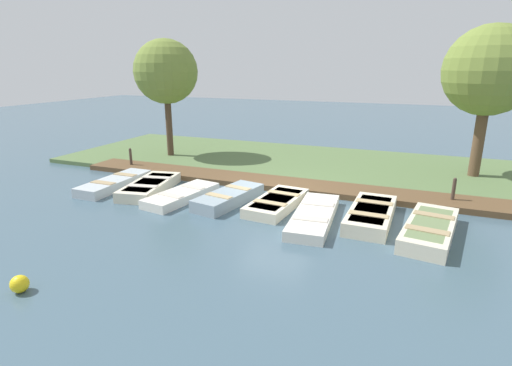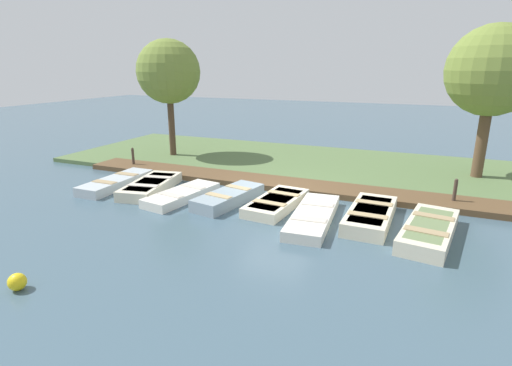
{
  "view_description": "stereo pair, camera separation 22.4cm",
  "coord_description": "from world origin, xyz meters",
  "px_view_note": "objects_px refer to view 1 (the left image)",
  "views": [
    {
      "loc": [
        12.83,
        4.41,
        4.55
      ],
      "look_at": [
        0.57,
        -0.51,
        0.65
      ],
      "focal_mm": 28.0,
      "sensor_mm": 36.0,
      "label": 1
    },
    {
      "loc": [
        12.75,
        4.62,
        4.55
      ],
      "look_at": [
        0.57,
        -0.51,
        0.65
      ],
      "focal_mm": 28.0,
      "sensor_mm": 36.0,
      "label": 2
    }
  ],
  "objects_px": {
    "rowboat_0": "(115,183)",
    "rowboat_1": "(150,186)",
    "rowboat_4": "(277,202)",
    "rowboat_7": "(430,229)",
    "park_tree_far_left": "(166,72)",
    "park_tree_left": "(490,72)",
    "mooring_post_near": "(131,159)",
    "rowboat_2": "(182,195)",
    "mooring_post_far": "(453,192)",
    "buoy": "(20,284)",
    "rowboat_5": "(314,216)",
    "rowboat_3": "(229,197)",
    "rowboat_6": "(371,214)"
  },
  "relations": [
    {
      "from": "rowboat_4",
      "to": "rowboat_5",
      "type": "relative_size",
      "value": 0.82
    },
    {
      "from": "rowboat_4",
      "to": "mooring_post_near",
      "type": "xyz_separation_m",
      "value": [
        -2.4,
        -7.85,
        0.32
      ]
    },
    {
      "from": "rowboat_1",
      "to": "park_tree_far_left",
      "type": "bearing_deg",
      "value": -165.01
    },
    {
      "from": "rowboat_4",
      "to": "rowboat_7",
      "type": "xyz_separation_m",
      "value": [
        0.65,
        4.68,
        0.04
      ]
    },
    {
      "from": "mooring_post_far",
      "to": "rowboat_6",
      "type": "bearing_deg",
      "value": -43.62
    },
    {
      "from": "rowboat_2",
      "to": "rowboat_4",
      "type": "height_order",
      "value": "rowboat_4"
    },
    {
      "from": "rowboat_3",
      "to": "buoy",
      "type": "relative_size",
      "value": 8.16
    },
    {
      "from": "rowboat_4",
      "to": "rowboat_1",
      "type": "bearing_deg",
      "value": -83.63
    },
    {
      "from": "mooring_post_near",
      "to": "buoy",
      "type": "xyz_separation_m",
      "value": [
        9.3,
        4.57,
        -0.3
      ]
    },
    {
      "from": "rowboat_1",
      "to": "rowboat_3",
      "type": "distance_m",
      "value": 3.33
    },
    {
      "from": "park_tree_far_left",
      "to": "mooring_post_far",
      "type": "bearing_deg",
      "value": 78.92
    },
    {
      "from": "rowboat_0",
      "to": "rowboat_1",
      "type": "height_order",
      "value": "rowboat_1"
    },
    {
      "from": "mooring_post_far",
      "to": "park_tree_far_left",
      "type": "bearing_deg",
      "value": -101.08
    },
    {
      "from": "rowboat_2",
      "to": "rowboat_5",
      "type": "distance_m",
      "value": 4.83
    },
    {
      "from": "rowboat_7",
      "to": "mooring_post_far",
      "type": "xyz_separation_m",
      "value": [
        -3.05,
        0.75,
        0.27
      ]
    },
    {
      "from": "rowboat_2",
      "to": "buoy",
      "type": "bearing_deg",
      "value": 10.34
    },
    {
      "from": "rowboat_0",
      "to": "buoy",
      "type": "distance_m",
      "value": 7.48
    },
    {
      "from": "rowboat_5",
      "to": "rowboat_7",
      "type": "bearing_deg",
      "value": 86.91
    },
    {
      "from": "park_tree_far_left",
      "to": "rowboat_1",
      "type": "bearing_deg",
      "value": 25.49
    },
    {
      "from": "rowboat_2",
      "to": "park_tree_left",
      "type": "relative_size",
      "value": 0.52
    },
    {
      "from": "rowboat_1",
      "to": "mooring_post_near",
      "type": "distance_m",
      "value": 3.81
    },
    {
      "from": "rowboat_1",
      "to": "rowboat_4",
      "type": "relative_size",
      "value": 1.08
    },
    {
      "from": "rowboat_4",
      "to": "mooring_post_near",
      "type": "distance_m",
      "value": 8.22
    },
    {
      "from": "mooring_post_near",
      "to": "rowboat_6",
      "type": "bearing_deg",
      "value": 77.08
    },
    {
      "from": "park_tree_far_left",
      "to": "park_tree_left",
      "type": "relative_size",
      "value": 0.95
    },
    {
      "from": "rowboat_4",
      "to": "rowboat_7",
      "type": "distance_m",
      "value": 4.72
    },
    {
      "from": "mooring_post_near",
      "to": "park_tree_left",
      "type": "relative_size",
      "value": 0.16
    },
    {
      "from": "rowboat_4",
      "to": "mooring_post_far",
      "type": "height_order",
      "value": "mooring_post_far"
    },
    {
      "from": "park_tree_far_left",
      "to": "park_tree_left",
      "type": "distance_m",
      "value": 13.89
    },
    {
      "from": "park_tree_left",
      "to": "mooring_post_near",
      "type": "bearing_deg",
      "value": -75.12
    },
    {
      "from": "rowboat_2",
      "to": "mooring_post_far",
      "type": "distance_m",
      "value": 9.28
    },
    {
      "from": "rowboat_5",
      "to": "park_tree_far_left",
      "type": "height_order",
      "value": "park_tree_far_left"
    },
    {
      "from": "rowboat_2",
      "to": "rowboat_6",
      "type": "bearing_deg",
      "value": 102.75
    },
    {
      "from": "rowboat_0",
      "to": "rowboat_5",
      "type": "xyz_separation_m",
      "value": [
        0.53,
        8.01,
        -0.02
      ]
    },
    {
      "from": "rowboat_1",
      "to": "park_tree_left",
      "type": "height_order",
      "value": "park_tree_left"
    },
    {
      "from": "rowboat_6",
      "to": "buoy",
      "type": "distance_m",
      "value": 9.29
    },
    {
      "from": "rowboat_2",
      "to": "buoy",
      "type": "height_order",
      "value": "buoy"
    },
    {
      "from": "rowboat_7",
      "to": "park_tree_far_left",
      "type": "relative_size",
      "value": 0.59
    },
    {
      "from": "rowboat_4",
      "to": "mooring_post_far",
      "type": "relative_size",
      "value": 3.09
    },
    {
      "from": "mooring_post_far",
      "to": "rowboat_7",
      "type": "bearing_deg",
      "value": -13.75
    },
    {
      "from": "rowboat_2",
      "to": "buoy",
      "type": "distance_m",
      "value": 6.43
    },
    {
      "from": "mooring_post_far",
      "to": "park_tree_left",
      "type": "xyz_separation_m",
      "value": [
        -3.79,
        1.01,
        3.84
      ]
    },
    {
      "from": "rowboat_0",
      "to": "rowboat_4",
      "type": "distance_m",
      "value": 6.58
    },
    {
      "from": "park_tree_left",
      "to": "rowboat_7",
      "type": "bearing_deg",
      "value": -14.38
    },
    {
      "from": "rowboat_1",
      "to": "rowboat_4",
      "type": "height_order",
      "value": "rowboat_1"
    },
    {
      "from": "rowboat_7",
      "to": "buoy",
      "type": "distance_m",
      "value": 10.12
    },
    {
      "from": "rowboat_7",
      "to": "rowboat_0",
      "type": "bearing_deg",
      "value": -83.83
    },
    {
      "from": "rowboat_2",
      "to": "rowboat_6",
      "type": "height_order",
      "value": "rowboat_6"
    },
    {
      "from": "mooring_post_far",
      "to": "park_tree_far_left",
      "type": "xyz_separation_m",
      "value": [
        -2.51,
        -12.82,
        3.75
      ]
    },
    {
      "from": "rowboat_2",
      "to": "mooring_post_near",
      "type": "bearing_deg",
      "value": -113.35
    }
  ]
}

